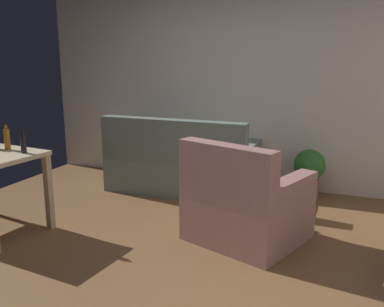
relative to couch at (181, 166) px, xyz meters
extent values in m
cube|color=brown|center=(0.47, -1.59, -0.32)|extent=(5.20, 4.40, 0.02)
cube|color=silver|center=(0.47, 0.61, 1.04)|extent=(5.20, 0.10, 2.70)
cube|color=slate|center=(0.00, 0.06, -0.11)|extent=(1.75, 0.84, 0.40)
cube|color=slate|center=(0.00, -0.28, 0.35)|extent=(1.75, 0.16, 0.52)
cube|color=slate|center=(0.80, 0.06, 0.20)|extent=(0.16, 0.84, 0.22)
cube|color=slate|center=(-0.80, 0.06, 0.20)|extent=(0.16, 0.84, 0.22)
cube|color=tan|center=(-0.71, -1.52, 0.05)|extent=(0.07, 0.07, 0.72)
cylinder|color=brown|center=(1.47, 0.31, -0.20)|extent=(0.24, 0.24, 0.22)
sphere|color=#2D6B28|center=(1.47, 0.31, 0.08)|extent=(0.36, 0.36, 0.36)
cube|color=#996B66|center=(1.10, -1.06, -0.11)|extent=(1.13, 1.09, 0.40)
cube|color=#8C625D|center=(0.98, -1.38, 0.35)|extent=(0.90, 0.45, 0.52)
cube|color=#926661|center=(1.45, -1.18, 0.20)|extent=(0.43, 0.85, 0.22)
cube|color=#926661|center=(0.75, -0.94, 0.20)|extent=(0.43, 0.85, 0.22)
cylinder|color=#9E6019|center=(-1.07, -1.61, 0.55)|extent=(0.05, 0.05, 0.19)
cylinder|color=#9E6019|center=(-1.07, -1.61, 0.67)|extent=(0.02, 0.02, 0.04)
cylinder|color=black|center=(-0.83, -1.67, 0.54)|extent=(0.05, 0.05, 0.17)
cylinder|color=black|center=(-0.83, -1.67, 0.64)|extent=(0.02, 0.02, 0.04)
camera|label=1|loc=(1.95, -4.59, 1.31)|focal=39.86mm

